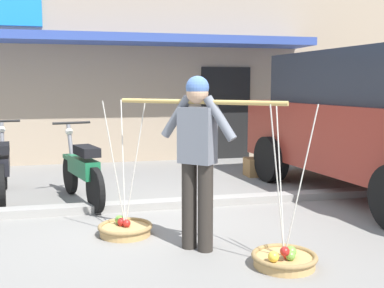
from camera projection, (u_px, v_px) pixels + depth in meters
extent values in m
plane|color=gray|center=(164.00, 223.00, 5.50)|extent=(90.00, 90.00, 0.00)
cube|color=gray|center=(154.00, 204.00, 6.17)|extent=(20.00, 0.24, 0.10)
cylinder|color=#2D2823|center=(205.00, 208.00, 4.53)|extent=(0.15, 0.15, 0.86)
cylinder|color=#2D2823|center=(189.00, 205.00, 4.62)|extent=(0.15, 0.15, 0.86)
cube|color=slate|center=(197.00, 135.00, 4.49)|extent=(0.38, 0.38, 0.54)
sphere|color=tan|center=(197.00, 93.00, 4.44)|extent=(0.21, 0.21, 0.21)
sphere|color=#4C70B2|center=(197.00, 88.00, 4.43)|extent=(0.22, 0.22, 0.22)
cylinder|color=slate|center=(220.00, 118.00, 4.35)|extent=(0.31, 0.30, 0.43)
cylinder|color=slate|center=(176.00, 117.00, 4.59)|extent=(0.31, 0.30, 0.43)
cylinder|color=tan|center=(197.00, 102.00, 4.45)|extent=(1.33, 1.25, 0.04)
cylinder|color=tan|center=(284.00, 261.00, 4.18)|extent=(0.54, 0.54, 0.09)
torus|color=olive|center=(284.00, 256.00, 4.18)|extent=(0.59, 0.59, 0.05)
sphere|color=#70AE42|center=(291.00, 252.00, 4.16)|extent=(0.10, 0.10, 0.10)
sphere|color=red|center=(288.00, 254.00, 4.11)|extent=(0.09, 0.09, 0.09)
sphere|color=yellow|center=(274.00, 257.00, 4.04)|extent=(0.10, 0.10, 0.10)
sphere|color=#6BA53F|center=(290.00, 256.00, 4.08)|extent=(0.09, 0.09, 0.09)
sphere|color=#B0201B|center=(285.00, 251.00, 4.04)|extent=(0.08, 0.08, 0.08)
cylinder|color=silver|center=(280.00, 179.00, 4.21)|extent=(0.01, 0.26, 1.36)
cylinder|color=silver|center=(278.00, 184.00, 4.01)|extent=(0.23, 0.14, 1.36)
cylinder|color=silver|center=(301.00, 183.00, 4.06)|extent=(0.23, 0.14, 1.36)
cylinder|color=tan|center=(125.00, 231.00, 5.06)|extent=(0.54, 0.54, 0.09)
torus|color=olive|center=(125.00, 226.00, 5.06)|extent=(0.59, 0.59, 0.05)
sphere|color=#AC1F1B|center=(121.00, 222.00, 5.08)|extent=(0.09, 0.09, 0.09)
sphere|color=#669E3C|center=(121.00, 220.00, 5.14)|extent=(0.10, 0.10, 0.10)
sphere|color=#AF201B|center=(127.00, 223.00, 5.04)|extent=(0.08, 0.08, 0.08)
sphere|color=#78BA47|center=(119.00, 220.00, 5.16)|extent=(0.10, 0.10, 0.10)
cylinder|color=silver|center=(123.00, 163.00, 5.09)|extent=(0.01, 0.26, 1.36)
cylinder|color=silver|center=(114.00, 166.00, 4.89)|extent=(0.23, 0.14, 1.36)
cylinder|color=silver|center=(135.00, 165.00, 4.94)|extent=(0.23, 0.14, 1.36)
cylinder|color=black|center=(4.00, 170.00, 7.33)|extent=(0.15, 0.59, 0.58)
cylinder|color=black|center=(2.00, 186.00, 6.18)|extent=(0.15, 0.59, 0.58)
cube|color=black|center=(3.00, 154.00, 7.30)|extent=(0.17, 0.30, 0.06)
cube|color=black|center=(2.00, 163.00, 6.63)|extent=(0.31, 0.92, 0.24)
cube|color=black|center=(1.00, 148.00, 6.44)|extent=(0.29, 0.58, 0.12)
cylinder|color=slate|center=(2.00, 146.00, 7.19)|extent=(0.10, 0.30, 0.76)
cylinder|color=black|center=(1.00, 121.00, 7.07)|extent=(0.54, 0.10, 0.04)
sphere|color=silver|center=(2.00, 129.00, 7.23)|extent=(0.11, 0.11, 0.11)
cylinder|color=black|center=(70.00, 174.00, 7.00)|extent=(0.23, 0.58, 0.58)
cylinder|color=black|center=(95.00, 190.00, 5.92)|extent=(0.23, 0.58, 0.58)
cube|color=#19663D|center=(70.00, 157.00, 6.97)|extent=(0.21, 0.31, 0.06)
cube|color=#19663D|center=(83.00, 167.00, 6.35)|extent=(0.43, 0.92, 0.24)
cube|color=black|center=(87.00, 151.00, 6.16)|extent=(0.36, 0.60, 0.12)
cylinder|color=slate|center=(71.00, 149.00, 6.86)|extent=(0.14, 0.30, 0.76)
cylinder|color=black|center=(72.00, 123.00, 6.75)|extent=(0.53, 0.18, 0.04)
sphere|color=silver|center=(69.00, 132.00, 6.90)|extent=(0.11, 0.11, 0.11)
cube|color=maroon|center=(380.00, 138.00, 6.75)|extent=(2.37, 4.87, 0.96)
cube|color=black|center=(291.00, 134.00, 9.03)|extent=(1.62, 0.26, 0.44)
cylinder|color=black|center=(271.00, 159.00, 7.86)|extent=(0.34, 0.78, 0.76)
cylinder|color=black|center=(364.00, 154.00, 8.48)|extent=(0.34, 0.78, 0.76)
cube|color=silver|center=(292.00, 143.00, 9.01)|extent=(0.44, 0.06, 0.12)
cube|color=tan|center=(125.00, 66.00, 12.13)|extent=(13.00, 5.00, 4.20)
cube|color=#334CA3|center=(139.00, 39.00, 9.19)|extent=(7.15, 1.00, 0.16)
cube|color=black|center=(226.00, 113.00, 10.28)|extent=(1.10, 0.06, 2.00)
cube|color=olive|center=(258.00, 167.00, 8.38)|extent=(0.44, 0.36, 0.32)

